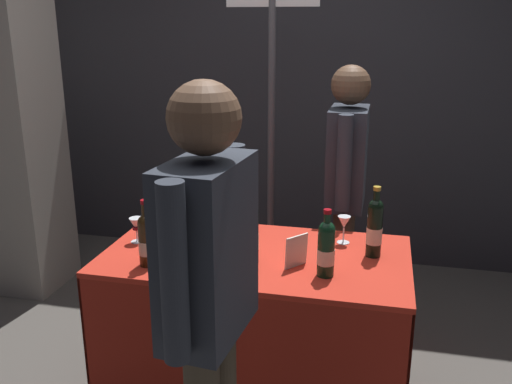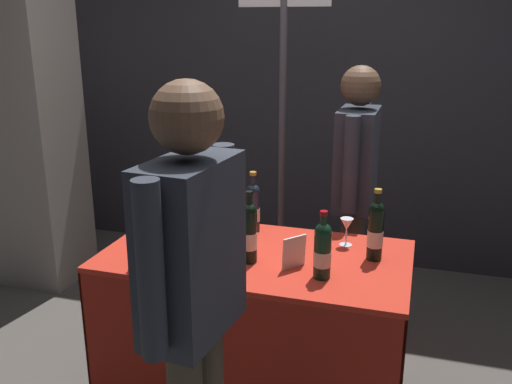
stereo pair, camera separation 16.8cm
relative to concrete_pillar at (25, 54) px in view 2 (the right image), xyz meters
name	(u,v)px [view 2 (the right image)]	position (x,y,z in m)	size (l,w,h in m)	color
back_partition	(331,75)	(1.90, 1.01, -0.17)	(6.03, 0.12, 2.89)	#2D2D33
concrete_pillar	(25,54)	(0.00, 0.00, 0.00)	(0.50, 0.50, 3.24)	gray
tasting_table	(256,301)	(1.90, -0.91, -1.08)	(1.42, 0.77, 0.79)	red
featured_wine_bottle	(253,207)	(1.80, -0.63, -0.70)	(0.07, 0.07, 0.32)	#192333
display_bottle_0	(146,236)	(1.46, -1.14, -0.71)	(0.07, 0.07, 0.30)	#38230F
display_bottle_1	(217,202)	(1.61, -0.66, -0.69)	(0.07, 0.07, 0.35)	#192333
display_bottle_2	(249,232)	(1.89, -1.01, -0.69)	(0.07, 0.07, 0.33)	black
display_bottle_3	(323,250)	(2.24, -1.08, -0.71)	(0.07, 0.07, 0.30)	black
display_bottle_4	(214,221)	(1.70, -0.93, -0.69)	(0.07, 0.07, 0.34)	#38230F
display_bottle_5	(376,230)	(2.43, -0.82, -0.69)	(0.07, 0.07, 0.33)	black
wine_glass_near_vendor	(162,207)	(1.31, -0.69, -0.73)	(0.07, 0.07, 0.14)	silver
wine_glass_mid	(347,225)	(2.28, -0.69, -0.73)	(0.06, 0.06, 0.14)	silver
wine_glass_near_taster	(140,222)	(1.29, -0.90, -0.75)	(0.07, 0.07, 0.12)	silver
flower_vase	(206,241)	(1.72, -1.08, -0.73)	(0.10, 0.10, 0.40)	slate
brochure_stand	(294,252)	(2.10, -1.01, -0.76)	(0.12, 0.01, 0.15)	silver
vendor_presenter	(355,181)	(2.25, -0.12, -0.67)	(0.22, 0.56, 1.60)	#4C4233
taster_foreground_right	(193,285)	(1.92, -1.69, -0.62)	(0.25, 0.56, 1.67)	#4C4233
booth_signpost	(283,111)	(1.77, 0.05, -0.31)	(0.55, 0.04, 2.11)	#47474C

